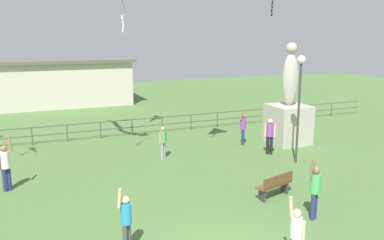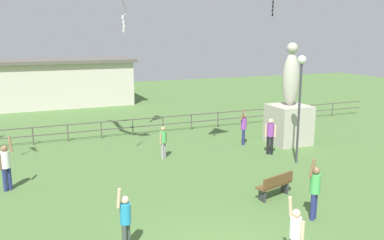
{
  "view_description": "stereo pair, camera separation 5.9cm",
  "coord_description": "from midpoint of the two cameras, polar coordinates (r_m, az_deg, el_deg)",
  "views": [
    {
      "loc": [
        -4.02,
        -7.73,
        5.58
      ],
      "look_at": [
        1.34,
        5.08,
        2.64
      ],
      "focal_mm": 37.79,
      "sensor_mm": 36.0,
      "label": 1
    },
    {
      "loc": [
        -3.97,
        -7.76,
        5.58
      ],
      "look_at": [
        1.34,
        5.08,
        2.64
      ],
      "focal_mm": 37.79,
      "sensor_mm": 36.0,
      "label": 2
    }
  ],
  "objects": [
    {
      "name": "statue_monument",
      "position": [
        21.49,
        13.61,
        0.81
      ],
      "size": [
        1.88,
        1.88,
        5.2
      ],
      "color": "#B2AD9E",
      "rests_on": "ground_plane"
    },
    {
      "name": "lamppost",
      "position": [
        17.96,
        15.14,
        4.59
      ],
      "size": [
        0.36,
        0.36,
        4.73
      ],
      "color": "#38383D",
      "rests_on": "ground_plane"
    },
    {
      "name": "park_bench",
      "position": [
        14.52,
        11.8,
        -8.93
      ],
      "size": [
        1.55,
        0.82,
        0.85
      ],
      "color": "brown",
      "rests_on": "ground_plane"
    },
    {
      "name": "person_0",
      "position": [
        10.9,
        -9.22,
        -13.6
      ],
      "size": [
        0.44,
        0.34,
        1.8
      ],
      "color": "#3F4C47",
      "rests_on": "ground_plane"
    },
    {
      "name": "person_1",
      "position": [
        13.01,
        17.07,
        -9.24
      ],
      "size": [
        0.52,
        0.33,
        1.98
      ],
      "color": "navy",
      "rests_on": "ground_plane"
    },
    {
      "name": "person_2",
      "position": [
        16.1,
        -24.71,
        -5.67
      ],
      "size": [
        0.54,
        0.33,
        2.01
      ],
      "color": "navy",
      "rests_on": "ground_plane"
    },
    {
      "name": "person_3",
      "position": [
        10.41,
        14.54,
        -15.22
      ],
      "size": [
        0.28,
        0.47,
        1.78
      ],
      "color": "navy",
      "rests_on": "ground_plane"
    },
    {
      "name": "person_4",
      "position": [
        19.41,
        11.08,
        -1.94
      ],
      "size": [
        0.42,
        0.37,
        1.73
      ],
      "color": "black",
      "rests_on": "ground_plane"
    },
    {
      "name": "person_5",
      "position": [
        20.9,
        7.37,
        -0.92
      ],
      "size": [
        0.42,
        0.43,
        1.91
      ],
      "color": "navy",
      "rests_on": "ground_plane"
    },
    {
      "name": "person_6",
      "position": [
        18.46,
        -3.97,
        -2.87
      ],
      "size": [
        0.4,
        0.28,
        1.5
      ],
      "color": "#99999E",
      "rests_on": "ground_plane"
    },
    {
      "name": "waterfront_railing",
      "position": [
        22.6,
        -12.6,
        -0.98
      ],
      "size": [
        36.02,
        0.06,
        0.95
      ],
      "color": "#4C4742",
      "rests_on": "ground_plane"
    },
    {
      "name": "pavilion_building",
      "position": [
        34.06,
        -17.88,
        5.11
      ],
      "size": [
        11.34,
        4.85,
        3.68
      ],
      "color": "beige",
      "rests_on": "ground_plane"
    }
  ]
}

